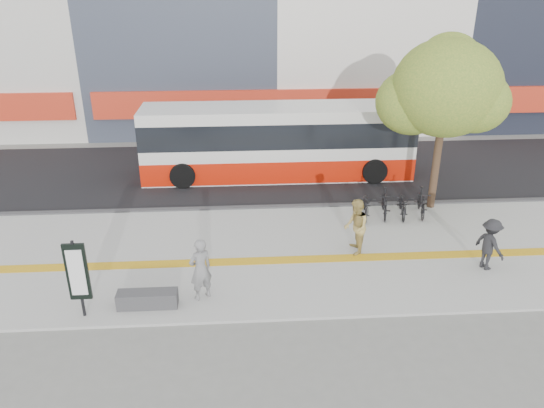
{
  "coord_description": "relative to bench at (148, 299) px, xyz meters",
  "views": [
    {
      "loc": [
        -0.04,
        -13.11,
        8.33
      ],
      "look_at": [
        0.95,
        2.0,
        1.56
      ],
      "focal_mm": 34.56,
      "sensor_mm": 36.0,
      "label": 1
    }
  ],
  "objects": [
    {
      "name": "bicycle_row",
      "position": [
        8.11,
        5.2,
        0.25
      ],
      "size": [
        2.91,
        1.79,
        1.0
      ],
      "color": "black",
      "rests_on": "sidewalk"
    },
    {
      "name": "street_tree",
      "position": [
        9.78,
        6.02,
        4.21
      ],
      "size": [
        4.4,
        3.8,
        6.31
      ],
      "color": "#3C271B",
      "rests_on": "sidewalk"
    },
    {
      "name": "curb",
      "position": [
        2.6,
        6.2,
        -0.23
      ],
      "size": [
        40.0,
        0.25,
        0.14
      ],
      "primitive_type": "cube",
      "color": "#353538",
      "rests_on": "ground"
    },
    {
      "name": "signboard",
      "position": [
        -1.6,
        -0.31,
        1.06
      ],
      "size": [
        0.55,
        0.1,
        2.2
      ],
      "color": "black",
      "rests_on": "sidewalk"
    },
    {
      "name": "bus",
      "position": [
        4.21,
        9.7,
        1.2
      ],
      "size": [
        11.52,
        2.73,
        3.07
      ],
      "color": "silver",
      "rests_on": "street"
    },
    {
      "name": "ground",
      "position": [
        2.6,
        1.2,
        -0.3
      ],
      "size": [
        120.0,
        120.0,
        0.0
      ],
      "primitive_type": "plane",
      "color": "slate",
      "rests_on": "ground"
    },
    {
      "name": "seated_woman",
      "position": [
        1.43,
        0.32,
        0.68
      ],
      "size": [
        0.79,
        0.72,
        1.8
      ],
      "primitive_type": "imported",
      "rotation": [
        0.0,
        0.0,
        3.7
      ],
      "color": "black",
      "rests_on": "sidewalk"
    },
    {
      "name": "pedestrian_tan",
      "position": [
        6.14,
        2.56,
        0.68
      ],
      "size": [
        0.73,
        0.92,
        1.8
      ],
      "primitive_type": "imported",
      "rotation": [
        0.0,
        0.0,
        -1.63
      ],
      "color": "tan",
      "rests_on": "sidewalk"
    },
    {
      "name": "tactile_strip",
      "position": [
        2.6,
        2.2,
        -0.22
      ],
      "size": [
        40.0,
        0.45,
        0.01
      ],
      "primitive_type": "cube",
      "color": "gold",
      "rests_on": "sidewalk"
    },
    {
      "name": "bench",
      "position": [
        0.0,
        0.0,
        0.0
      ],
      "size": [
        1.6,
        0.45,
        0.45
      ],
      "primitive_type": "cube",
      "color": "#353538",
      "rests_on": "sidewalk"
    },
    {
      "name": "street",
      "position": [
        2.6,
        10.2,
        -0.28
      ],
      "size": [
        40.0,
        8.0,
        0.06
      ],
      "primitive_type": "cube",
      "color": "black",
      "rests_on": "ground"
    },
    {
      "name": "sidewalk",
      "position": [
        2.6,
        2.7,
        -0.27
      ],
      "size": [
        40.0,
        7.0,
        0.08
      ],
      "primitive_type": "cube",
      "color": "gray",
      "rests_on": "ground"
    },
    {
      "name": "pedestrian_dark",
      "position": [
        9.92,
        1.35,
        0.58
      ],
      "size": [
        0.94,
        1.19,
        1.62
      ],
      "primitive_type": "imported",
      "rotation": [
        0.0,
        0.0,
        1.94
      ],
      "color": "black",
      "rests_on": "sidewalk"
    }
  ]
}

